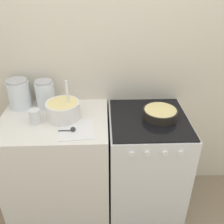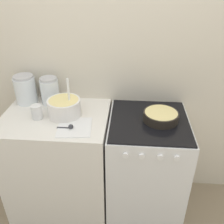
{
  "view_description": "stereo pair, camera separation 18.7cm",
  "coord_description": "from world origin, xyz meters",
  "px_view_note": "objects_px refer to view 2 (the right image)",
  "views": [
    {
      "loc": [
        -0.02,
        -1.29,
        1.93
      ],
      "look_at": [
        0.03,
        0.33,
        0.99
      ],
      "focal_mm": 40.0,
      "sensor_mm": 36.0,
      "label": 1
    },
    {
      "loc": [
        0.16,
        -1.28,
        1.93
      ],
      "look_at": [
        0.03,
        0.33,
        0.99
      ],
      "focal_mm": 40.0,
      "sensor_mm": 36.0,
      "label": 2
    }
  ],
  "objects_px": {
    "storage_jar_middle": "(50,92)",
    "tin_can": "(37,112)",
    "baking_pan": "(161,116)",
    "storage_jar_left": "(26,91)",
    "stove": "(145,167)",
    "mixing_bowl": "(64,107)"
  },
  "relations": [
    {
      "from": "storage_jar_middle",
      "to": "tin_can",
      "type": "height_order",
      "value": "storage_jar_middle"
    },
    {
      "from": "storage_jar_middle",
      "to": "baking_pan",
      "type": "bearing_deg",
      "value": -13.07
    },
    {
      "from": "mixing_bowl",
      "to": "baking_pan",
      "type": "bearing_deg",
      "value": -1.07
    },
    {
      "from": "stove",
      "to": "tin_can",
      "type": "relative_size",
      "value": 8.7
    },
    {
      "from": "storage_jar_left",
      "to": "mixing_bowl",
      "type": "bearing_deg",
      "value": -27.51
    },
    {
      "from": "storage_jar_left",
      "to": "tin_can",
      "type": "relative_size",
      "value": 2.21
    },
    {
      "from": "mixing_bowl",
      "to": "tin_can",
      "type": "xyz_separation_m",
      "value": [
        -0.2,
        -0.06,
        -0.02
      ]
    },
    {
      "from": "mixing_bowl",
      "to": "tin_can",
      "type": "bearing_deg",
      "value": -164.04
    },
    {
      "from": "mixing_bowl",
      "to": "storage_jar_middle",
      "type": "bearing_deg",
      "value": 130.59
    },
    {
      "from": "baking_pan",
      "to": "storage_jar_left",
      "type": "height_order",
      "value": "storage_jar_left"
    },
    {
      "from": "baking_pan",
      "to": "storage_jar_left",
      "type": "bearing_deg",
      "value": 169.32
    },
    {
      "from": "storage_jar_middle",
      "to": "tin_can",
      "type": "xyz_separation_m",
      "value": [
        -0.03,
        -0.25,
        -0.04
      ]
    },
    {
      "from": "tin_can",
      "to": "storage_jar_left",
      "type": "bearing_deg",
      "value": 124.85
    },
    {
      "from": "stove",
      "to": "storage_jar_middle",
      "type": "distance_m",
      "value": 1.01
    },
    {
      "from": "mixing_bowl",
      "to": "storage_jar_middle",
      "type": "distance_m",
      "value": 0.26
    },
    {
      "from": "storage_jar_left",
      "to": "storage_jar_middle",
      "type": "xyz_separation_m",
      "value": [
        0.21,
        0.0,
        -0.01
      ]
    },
    {
      "from": "storage_jar_left",
      "to": "baking_pan",
      "type": "bearing_deg",
      "value": -10.68
    },
    {
      "from": "stove",
      "to": "storage_jar_left",
      "type": "height_order",
      "value": "storage_jar_left"
    },
    {
      "from": "mixing_bowl",
      "to": "baking_pan",
      "type": "xyz_separation_m",
      "value": [
        0.73,
        -0.01,
        -0.04
      ]
    },
    {
      "from": "storage_jar_middle",
      "to": "tin_can",
      "type": "distance_m",
      "value": 0.26
    },
    {
      "from": "mixing_bowl",
      "to": "baking_pan",
      "type": "relative_size",
      "value": 1.17
    },
    {
      "from": "storage_jar_middle",
      "to": "storage_jar_left",
      "type": "bearing_deg",
      "value": -180.0
    }
  ]
}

